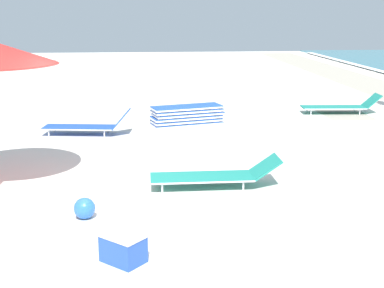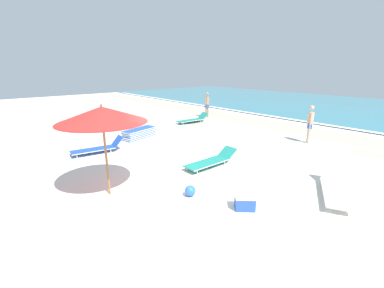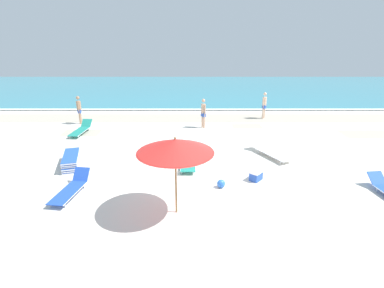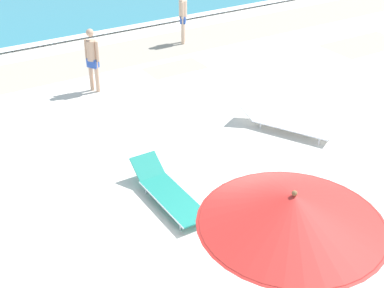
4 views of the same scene
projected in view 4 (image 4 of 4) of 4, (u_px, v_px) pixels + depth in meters
name	position (u px, v px, depth m)	size (l,w,h in m)	color
ground_plane	(241.00, 236.00, 9.55)	(60.00, 60.00, 0.16)	silver
beach_umbrella	(293.00, 210.00, 6.37)	(2.32, 2.32, 2.53)	olive
sun_lounger_under_umbrella	(168.00, 192.00, 10.25)	(0.64, 2.17, 0.50)	#1E8475
sun_lounger_beside_umbrella	(284.00, 122.00, 12.75)	(1.60, 2.32, 0.55)	white
beachgoer_wading_adult	(183.00, 14.00, 17.76)	(0.32, 0.38, 1.76)	beige
beachgoer_strolling_adult	(92.00, 57.00, 14.32)	(0.30, 0.40, 1.76)	tan
beach_ball	(287.00, 230.00, 9.34)	(0.31, 0.31, 0.31)	blue
cooler_box	(322.00, 187.00, 10.41)	(0.60, 0.61, 0.37)	blue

